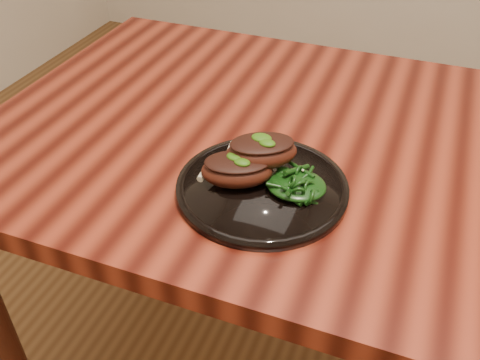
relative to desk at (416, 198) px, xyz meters
name	(u,v)px	position (x,y,z in m)	size (l,w,h in m)	color
desk	(416,198)	(0.00, 0.00, 0.00)	(1.60, 0.80, 0.75)	#360C06
plate	(262,187)	(-0.23, -0.18, 0.09)	(0.27, 0.27, 0.02)	black
lamb_chop_front	(237,169)	(-0.27, -0.19, 0.12)	(0.13, 0.11, 0.05)	#42170C
lamb_chop_back	(261,150)	(-0.24, -0.15, 0.14)	(0.13, 0.12, 0.05)	#42170C
herb_smear	(255,158)	(-0.26, -0.12, 0.10)	(0.07, 0.05, 0.00)	#1C4407
greens_heap	(296,182)	(-0.18, -0.17, 0.11)	(0.09, 0.09, 0.03)	black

